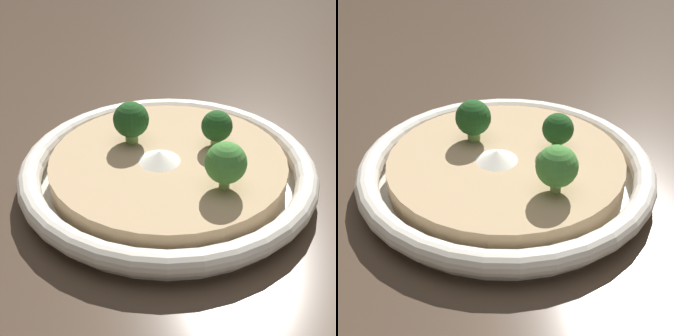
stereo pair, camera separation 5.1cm
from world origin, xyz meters
TOP-DOWN VIEW (x-y plane):
  - ground_plane at (0.00, 0.00)m, footprint 6.00×6.00m
  - risotto_bowl at (0.00, 0.00)m, footprint 0.29×0.29m
  - cheese_sprinkle at (-0.00, 0.01)m, footprint 0.04×0.04m
  - broccoli_back_right at (0.05, 0.01)m, footprint 0.04×0.04m
  - broccoli_front_left at (-0.07, -0.01)m, footprint 0.04×0.04m
  - broccoli_front at (-0.01, -0.05)m, footprint 0.03×0.03m

SIDE VIEW (x-z plane):
  - ground_plane at x=0.00m, z-range 0.00..0.00m
  - risotto_bowl at x=0.00m, z-range 0.00..0.03m
  - cheese_sprinkle at x=0.00m, z-range 0.03..0.04m
  - broccoli_front at x=-0.01m, z-range 0.03..0.07m
  - broccoli_back_right at x=0.05m, z-range 0.03..0.08m
  - broccoli_front_left at x=-0.07m, z-range 0.03..0.08m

